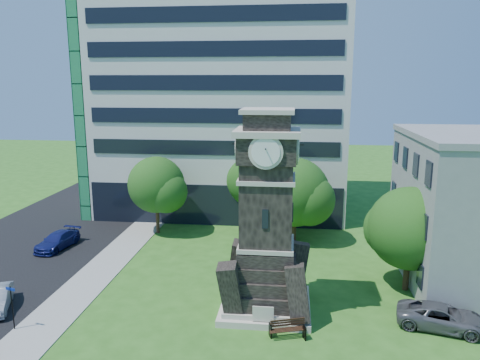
# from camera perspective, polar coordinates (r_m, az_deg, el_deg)

# --- Properties ---
(ground) EXTENTS (160.00, 160.00, 0.00)m
(ground) POSITION_cam_1_polar(r_m,az_deg,el_deg) (28.55, -3.42, -16.84)
(ground) COLOR #2A5E1B
(ground) RESTS_ON ground
(sidewalk) EXTENTS (3.00, 70.00, 0.06)m
(sidewalk) POSITION_cam_1_polar(r_m,az_deg,el_deg) (35.51, -17.55, -11.35)
(sidewalk) COLOR gray
(sidewalk) RESTS_ON ground
(clock_tower) EXTENTS (5.40, 5.40, 12.22)m
(clock_tower) POSITION_cam_1_polar(r_m,az_deg,el_deg) (27.97, 3.25, -5.67)
(clock_tower) COLOR beige
(clock_tower) RESTS_ON ground
(office_tall) EXTENTS (26.20, 15.11, 28.60)m
(office_tall) POSITION_cam_1_polar(r_m,az_deg,el_deg) (51.05, -2.13, 12.49)
(office_tall) COLOR silver
(office_tall) RESTS_ON ground
(car_street_north) EXTENTS (2.57, 4.85, 1.34)m
(car_street_north) POSITION_cam_1_polar(r_m,az_deg,el_deg) (42.31, -21.36, -6.90)
(car_street_north) COLOR navy
(car_street_north) RESTS_ON ground
(car_east_lot) EXTENTS (5.39, 3.47, 1.38)m
(car_east_lot) POSITION_cam_1_polar(r_m,az_deg,el_deg) (29.79, 23.47, -15.09)
(car_east_lot) COLOR #535459
(car_east_lot) RESTS_ON ground
(park_bench) EXTENTS (1.96, 0.52, 1.01)m
(park_bench) POSITION_cam_1_polar(r_m,az_deg,el_deg) (26.88, 5.79, -17.54)
(park_bench) COLOR black
(park_bench) RESTS_ON ground
(street_sign) EXTENTS (0.63, 0.06, 2.63)m
(street_sign) POSITION_cam_1_polar(r_m,az_deg,el_deg) (29.79, -26.06, -13.30)
(street_sign) COLOR black
(street_sign) RESTS_ON ground
(tree_nw) EXTENTS (5.65, 5.13, 7.13)m
(tree_nw) POSITION_cam_1_polar(r_m,az_deg,el_deg) (43.03, -10.07, -0.80)
(tree_nw) COLOR #332114
(tree_nw) RESTS_ON ground
(tree_nc) EXTENTS (6.08, 5.52, 7.17)m
(tree_nc) POSITION_cam_1_polar(r_m,az_deg,el_deg) (45.60, 1.68, -0.09)
(tree_nc) COLOR #332114
(tree_nc) RESTS_ON ground
(tree_ne) EXTENTS (6.57, 5.97, 7.35)m
(tree_ne) POSITION_cam_1_polar(r_m,az_deg,el_deg) (40.68, 6.81, -1.72)
(tree_ne) COLOR #332114
(tree_ne) RESTS_ON ground
(tree_east) EXTENTS (6.02, 5.48, 7.05)m
(tree_east) POSITION_cam_1_polar(r_m,az_deg,el_deg) (32.78, 20.11, -5.84)
(tree_east) COLOR #332114
(tree_east) RESTS_ON ground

